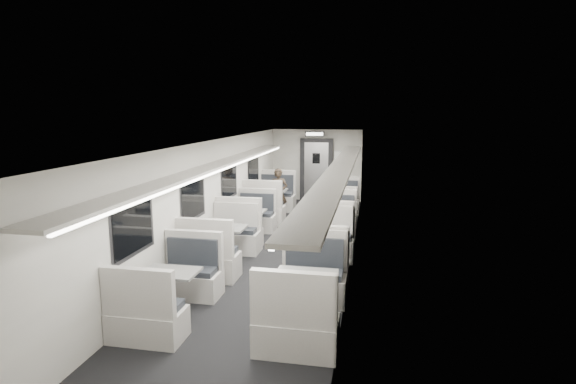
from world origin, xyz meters
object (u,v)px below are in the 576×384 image
at_px(booth_left_d, 171,293).
at_px(exit_sign, 315,134).
at_px(booth_right_d, 306,298).
at_px(booth_right_a, 340,206).
at_px(booth_left_c, 223,245).
at_px(booth_left_a, 270,203).
at_px(booth_left_b, 248,224).
at_px(passenger, 278,193).
at_px(booth_right_b, 332,228).
at_px(vestibule_door, 316,170).
at_px(booth_right_c, 323,252).

relative_size(booth_left_d, exit_sign, 3.21).
bearing_deg(booth_right_d, booth_left_d, -176.57).
distance_m(booth_right_a, exit_sign, 2.95).
distance_m(booth_left_c, booth_right_a, 4.64).
relative_size(booth_left_a, booth_left_b, 1.15).
relative_size(booth_left_c, passenger, 1.54).
bearing_deg(booth_left_c, booth_right_b, 40.78).
bearing_deg(booth_left_a, exit_sign, 64.07).
bearing_deg(booth_left_d, booth_right_b, 63.88).
bearing_deg(booth_left_b, passenger, 83.36).
bearing_deg(exit_sign, booth_left_c, -99.17).
xyz_separation_m(booth_left_c, exit_sign, (1.00, 6.19, 1.89)).
xyz_separation_m(booth_left_b, exit_sign, (1.00, 4.38, 1.92)).
bearing_deg(booth_right_a, vestibule_door, 111.85).
height_order(booth_right_a, booth_right_c, booth_right_c).
height_order(booth_right_c, passenger, passenger).
distance_m(booth_right_a, booth_right_c, 4.32).
height_order(booth_left_a, vestibule_door, vestibule_door).
bearing_deg(booth_left_b, booth_left_d, -90.00).
bearing_deg(exit_sign, booth_left_a, -115.93).
distance_m(booth_left_b, booth_right_d, 4.51).
relative_size(booth_left_a, booth_right_b, 1.10).
bearing_deg(booth_right_c, booth_left_d, -132.06).
bearing_deg(booth_right_c, passenger, 112.56).
height_order(booth_left_b, passenger, passenger).
distance_m(vestibule_door, exit_sign, 1.33).
distance_m(booth_left_a, booth_right_a, 2.00).
xyz_separation_m(booth_left_a, booth_left_d, (0.00, -6.49, -0.05)).
bearing_deg(booth_left_c, passenger, 86.32).
xyz_separation_m(booth_left_a, booth_right_c, (2.00, -4.27, -0.01)).
xyz_separation_m(booth_left_d, booth_right_b, (2.00, 4.08, 0.02)).
bearing_deg(booth_right_b, booth_right_d, -90.00).
xyz_separation_m(booth_left_c, booth_right_a, (2.00, 4.19, -0.02)).
relative_size(passenger, exit_sign, 2.28).
height_order(booth_right_b, booth_right_c, booth_right_c).
height_order(booth_left_c, booth_right_a, booth_left_c).
xyz_separation_m(booth_left_a, booth_left_b, (0.00, -2.32, -0.05)).
bearing_deg(vestibule_door, booth_left_d, -96.32).
distance_m(booth_left_a, booth_left_d, 6.49).
height_order(booth_left_d, exit_sign, exit_sign).
bearing_deg(vestibule_door, booth_left_b, -101.61).
relative_size(booth_right_a, passenger, 1.46).
height_order(booth_left_c, booth_right_c, booth_right_c).
bearing_deg(booth_right_d, vestibule_door, 96.40).
relative_size(booth_left_c, booth_right_d, 1.02).
relative_size(booth_left_a, booth_right_d, 1.07).
height_order(booth_right_b, vestibule_door, vestibule_door).
distance_m(booth_left_c, booth_right_d, 3.00).
bearing_deg(booth_right_d, booth_left_a, 107.43).
height_order(booth_left_a, booth_right_c, booth_left_a).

